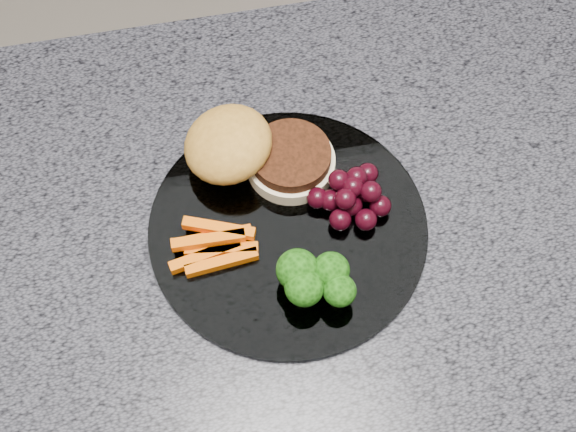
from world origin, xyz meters
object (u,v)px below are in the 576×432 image
(island_cabinet, at_px, (358,383))
(burger, at_px, (251,153))
(plate, at_px, (288,228))
(grape_bunch, at_px, (352,195))

(island_cabinet, relative_size, burger, 8.24)
(plate, relative_size, grape_bunch, 3.41)
(island_cabinet, xyz_separation_m, grape_bunch, (-0.03, 0.04, 0.49))
(island_cabinet, relative_size, grape_bunch, 15.76)
(island_cabinet, distance_m, grape_bunch, 0.49)
(plate, xyz_separation_m, grape_bunch, (0.06, 0.01, 0.02))
(island_cabinet, relative_size, plate, 4.62)
(island_cabinet, height_order, grape_bunch, grape_bunch)
(plate, distance_m, grape_bunch, 0.07)
(island_cabinet, xyz_separation_m, burger, (-0.12, 0.10, 0.50))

